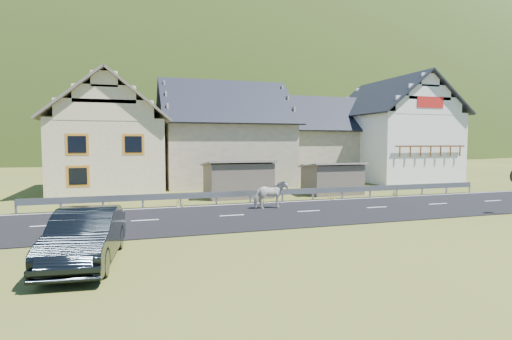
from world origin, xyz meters
name	(u,v)px	position (x,y,z in m)	size (l,w,h in m)	color
ground	(309,212)	(0.00, 0.00, 0.00)	(160.00, 160.00, 0.00)	#42451C
road	(309,211)	(0.00, 0.00, 0.02)	(60.00, 7.00, 0.04)	black
lane_markings	(309,211)	(0.00, 0.00, 0.04)	(60.00, 6.60, 0.01)	silver
guardrail	(283,192)	(0.00, 3.68, 0.56)	(28.10, 0.09, 0.75)	#93969B
shed_left	(238,180)	(-2.00, 6.50, 1.10)	(4.30, 3.30, 2.40)	#6C5D52
shed_right	(332,179)	(4.50, 6.00, 1.00)	(3.80, 2.90, 2.20)	#6C5D52
house_cream	(109,131)	(-10.00, 12.00, 4.36)	(7.80, 9.80, 8.30)	beige
house_stone_a	(224,129)	(-1.00, 15.00, 4.63)	(10.80, 9.80, 8.90)	#AEA389
house_stone_b	(320,135)	(9.00, 17.00, 4.24)	(9.80, 8.80, 8.10)	#AEA389
house_white	(392,126)	(15.00, 14.00, 5.06)	(8.80, 10.80, 9.70)	white
mountain	(162,190)	(5.00, 180.00, -20.00)	(440.00, 280.00, 260.00)	#223310
horse	(271,194)	(-1.57, 1.34, 0.79)	(1.77, 0.80, 1.49)	beige
car	(85,236)	(-9.84, -5.92, 0.79)	(1.67, 4.80, 1.58)	black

